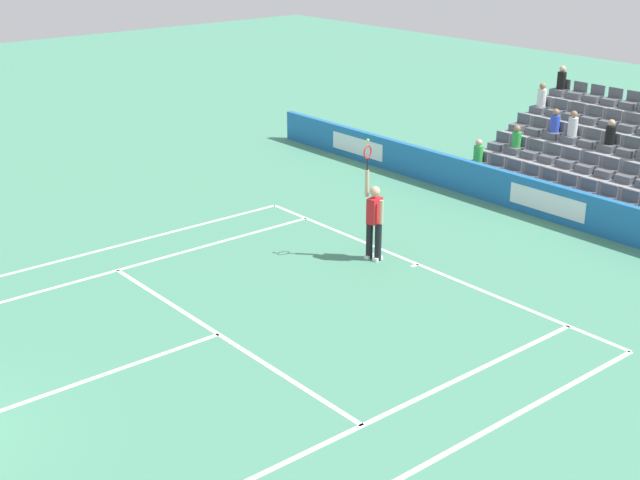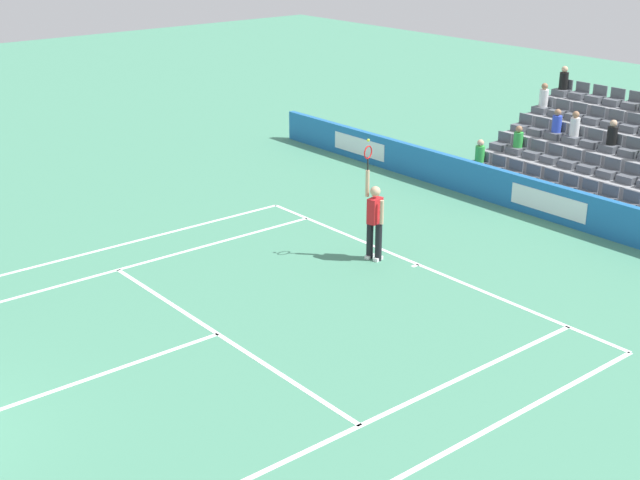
{
  "view_description": "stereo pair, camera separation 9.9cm",
  "coord_description": "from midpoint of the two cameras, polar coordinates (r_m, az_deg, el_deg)",
  "views": [
    {
      "loc": [
        -12.87,
        1.76,
        7.76
      ],
      "look_at": [
        0.45,
        -9.33,
        1.1
      ],
      "focal_mm": 49.21,
      "sensor_mm": 36.0,
      "label": 1
    },
    {
      "loc": [
        -12.93,
        1.69,
        7.76
      ],
      "look_at": [
        0.45,
        -9.33,
        1.1
      ],
      "focal_mm": 49.21,
      "sensor_mm": 36.0,
      "label": 2
    }
  ],
  "objects": [
    {
      "name": "line_baseline",
      "position": [
        20.3,
        6.25,
        -1.58
      ],
      "size": [
        10.97,
        0.1,
        0.01
      ],
      "primitive_type": "cube",
      "color": "white",
      "rests_on": "ground"
    },
    {
      "name": "line_service",
      "position": [
        17.11,
        -6.78,
        -6.1
      ],
      "size": [
        8.23,
        0.1,
        0.01
      ],
      "primitive_type": "cube",
      "color": "white",
      "rests_on": "ground"
    },
    {
      "name": "line_centre_service",
      "position": [
        15.84,
        -16.61,
        -9.28
      ],
      "size": [
        0.1,
        6.4,
        0.01
      ],
      "primitive_type": "cube",
      "color": "white",
      "rests_on": "ground"
    },
    {
      "name": "line_singles_sideline_left",
      "position": [
        20.21,
        -14.31,
        -2.24
      ],
      "size": [
        0.1,
        11.89,
        0.01
      ],
      "primitive_type": "cube",
      "color": "white",
      "rests_on": "ground"
    },
    {
      "name": "line_singles_sideline_right",
      "position": [
        14.01,
        1.15,
        -12.61
      ],
      "size": [
        0.1,
        11.89,
        0.01
      ],
      "primitive_type": "cube",
      "color": "white",
      "rests_on": "ground"
    },
    {
      "name": "line_doubles_sideline_left",
      "position": [
        21.38,
        -15.93,
        -1.1
      ],
      "size": [
        0.1,
        11.89,
        0.01
      ],
      "primitive_type": "cube",
      "color": "white",
      "rests_on": "ground"
    },
    {
      "name": "line_doubles_sideline_right",
      "position": [
        13.19,
        5.18,
        -15.1
      ],
      "size": [
        0.1,
        11.89,
        0.01
      ],
      "primitive_type": "cube",
      "color": "white",
      "rests_on": "ground"
    },
    {
      "name": "line_centre_mark",
      "position": [
        20.23,
        6.06,
        -1.65
      ],
      "size": [
        0.1,
        0.2,
        0.01
      ],
      "primitive_type": "cube",
      "color": "white",
      "rests_on": "ground"
    },
    {
      "name": "sponsor_barrier",
      "position": [
        23.68,
        14.56,
        2.44
      ],
      "size": [
        22.13,
        0.22,
        0.98
      ],
      "color": "#1E66AD",
      "rests_on": "ground"
    },
    {
      "name": "tennis_player",
      "position": [
        20.17,
        3.39,
        1.38
      ],
      "size": [
        0.54,
        0.41,
        2.85
      ],
      "color": "black",
      "rests_on": "ground"
    },
    {
      "name": "stadium_stand",
      "position": [
        26.47,
        19.24,
        4.65
      ],
      "size": [
        7.44,
        4.75,
        3.03
      ],
      "color": "gray",
      "rests_on": "ground"
    }
  ]
}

